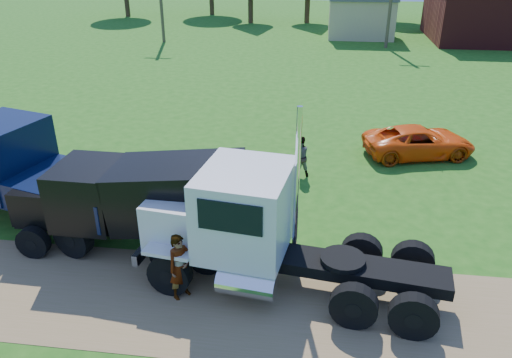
# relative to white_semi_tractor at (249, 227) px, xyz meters

# --- Properties ---
(ground) EXTENTS (140.00, 140.00, 0.00)m
(ground) POSITION_rel_white_semi_tractor_xyz_m (1.28, -1.15, -1.72)
(ground) COLOR #1E5A13
(ground) RESTS_ON ground
(dirt_track) EXTENTS (120.00, 4.20, 0.01)m
(dirt_track) POSITION_rel_white_semi_tractor_xyz_m (1.28, -1.15, -1.72)
(dirt_track) COLOR olive
(dirt_track) RESTS_ON ground
(white_semi_tractor) EXTENTS (8.53, 3.81, 5.05)m
(white_semi_tractor) POSITION_rel_white_semi_tractor_xyz_m (0.00, 0.00, 0.00)
(white_semi_tractor) COLOR black
(white_semi_tractor) RESTS_ON ground
(black_dump_truck) EXTENTS (7.33, 2.37, 3.16)m
(black_dump_truck) POSITION_rel_white_semi_tractor_xyz_m (-3.55, 1.14, 0.02)
(black_dump_truck) COLOR black
(black_dump_truck) RESTS_ON ground
(navy_truck) EXTENTS (7.96, 4.58, 3.39)m
(navy_truck) POSITION_rel_white_semi_tractor_xyz_m (-8.02, 2.43, 0.01)
(navy_truck) COLOR #980B10
(navy_truck) RESTS_ON ground
(orange_pickup) EXTENTS (5.22, 3.37, 1.34)m
(orange_pickup) POSITION_rel_white_semi_tractor_xyz_m (6.21, 9.76, -1.05)
(orange_pickup) COLOR #EE520B
(orange_pickup) RESTS_ON ground
(spectator_a) EXTENTS (0.80, 0.83, 1.93)m
(spectator_a) POSITION_rel_white_semi_tractor_xyz_m (-1.69, -1.00, -0.76)
(spectator_a) COLOR #999999
(spectator_a) RESTS_ON ground
(spectator_b) EXTENTS (1.03, 0.93, 1.72)m
(spectator_b) POSITION_rel_white_semi_tractor_xyz_m (1.06, 6.98, -0.86)
(spectator_b) COLOR #999999
(spectator_b) RESTS_ON ground
(tan_shed) EXTENTS (6.20, 5.40, 4.70)m
(tan_shed) POSITION_rel_white_semi_tractor_xyz_m (5.28, 38.85, 0.70)
(tan_shed) COLOR tan
(tan_shed) RESTS_ON ground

